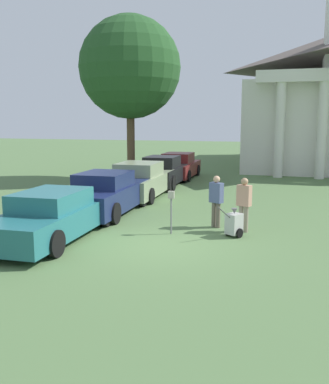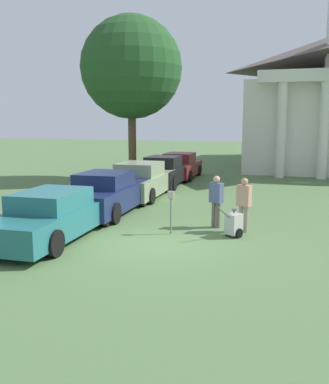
{
  "view_description": "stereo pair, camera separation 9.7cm",
  "coord_description": "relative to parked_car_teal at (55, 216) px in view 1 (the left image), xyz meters",
  "views": [
    {
      "loc": [
        3.46,
        -10.8,
        3.35
      ],
      "look_at": [
        -0.45,
        2.11,
        1.1
      ],
      "focal_mm": 40.0,
      "sensor_mm": 36.0,
      "label": 1
    },
    {
      "loc": [
        3.56,
        -10.77,
        3.35
      ],
      "look_at": [
        -0.45,
        2.11,
        1.1
      ],
      "focal_mm": 40.0,
      "sensor_mm": 36.0,
      "label": 2
    }
  ],
  "objects": [
    {
      "name": "parked_car_teal",
      "position": [
        0.0,
        0.0,
        0.0
      ],
      "size": [
        2.11,
        5.32,
        1.41
      ],
      "rotation": [
        0.0,
        0.0,
        0.04
      ],
      "color": "#23666B",
      "rests_on": "ground_plane"
    },
    {
      "name": "parked_car_navy",
      "position": [
        -0.0,
        3.51,
        0.05
      ],
      "size": [
        2.13,
        4.9,
        1.53
      ],
      "rotation": [
        0.0,
        0.0,
        0.04
      ],
      "color": "#19234C",
      "rests_on": "ground_plane"
    },
    {
      "name": "parked_car_sage",
      "position": [
        -0.0,
        7.11,
        0.05
      ],
      "size": [
        2.19,
        5.1,
        1.55
      ],
      "rotation": [
        0.0,
        0.0,
        0.04
      ],
      "color": "gray",
      "rests_on": "ground_plane"
    },
    {
      "name": "parked_car_maroon",
      "position": [
        -0.0,
        13.72,
        0.02
      ],
      "size": [
        2.06,
        4.71,
        1.5
      ],
      "rotation": [
        0.0,
        0.0,
        0.04
      ],
      "color": "maroon",
      "rests_on": "ground_plane"
    },
    {
      "name": "parked_car_black",
      "position": [
        -0.0,
        10.54,
        0.06
      ],
      "size": [
        2.04,
        4.66,
        1.55
      ],
      "rotation": [
        0.0,
        0.0,
        0.04
      ],
      "color": "black",
      "rests_on": "ground_plane"
    },
    {
      "name": "person_supervisor",
      "position": [
        5.1,
        2.31,
        0.28
      ],
      "size": [
        0.47,
        0.37,
        1.66
      ],
      "rotation": [
        0.0,
        0.0,
        2.74
      ],
      "color": "gray",
      "rests_on": "ground_plane"
    },
    {
      "name": "equipment_cart",
      "position": [
        4.9,
        1.66,
        -0.27
      ],
      "size": [
        0.66,
        0.96,
        1.0
      ],
      "rotation": [
        0.0,
        0.0,
        -0.51
      ],
      "color": "#B2B2AD",
      "rests_on": "ground_plane"
    },
    {
      "name": "parking_meter",
      "position": [
        3.07,
        1.42,
        0.25
      ],
      "size": [
        0.18,
        0.09,
        1.3
      ],
      "color": "slate",
      "rests_on": "ground_plane"
    },
    {
      "name": "person_worker",
      "position": [
        4.2,
        2.61,
        0.28
      ],
      "size": [
        0.47,
        0.39,
        1.65
      ],
      "rotation": [
        0.0,
        0.0,
        2.66
      ],
      "color": "#665B4C",
      "rests_on": "ground_plane"
    },
    {
      "name": "ground_plane",
      "position": [
        3.03,
        0.25,
        -0.66
      ],
      "size": [
        120.0,
        120.0,
        0.0
      ],
      "primitive_type": "plane",
      "color": "#517042"
    },
    {
      "name": "shade_tree",
      "position": [
        -2.37,
        12.09,
        5.56
      ],
      "size": [
        5.58,
        5.58,
        9.03
      ],
      "color": "brown",
      "rests_on": "ground_plane"
    }
  ]
}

